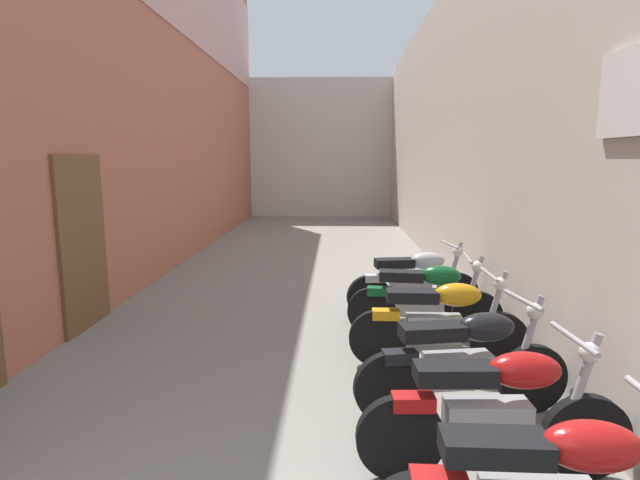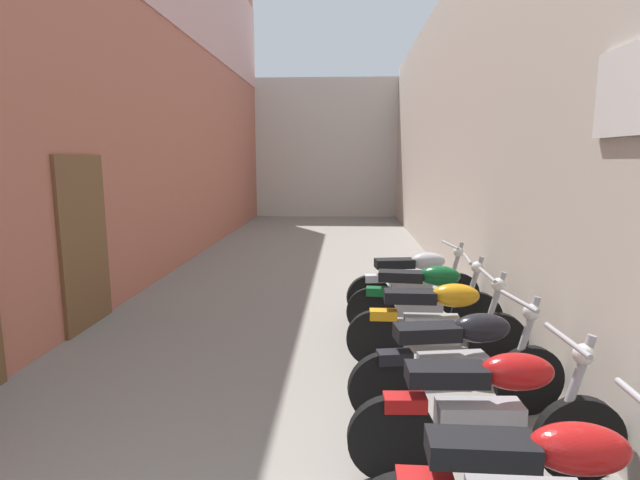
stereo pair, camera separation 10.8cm
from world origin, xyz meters
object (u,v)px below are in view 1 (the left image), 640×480
Objects in this scene: motorcycle_fourth at (465,360)px; motorcycle_third at (496,410)px; motorcycle_sixth at (425,298)px; motorcycle_seventh at (415,281)px; motorcycle_fifth at (440,321)px.

motorcycle_third is at bearing -89.99° from motorcycle_fourth.
motorcycle_sixth is at bearing 90.00° from motorcycle_fourth.
motorcycle_seventh is at bearing 90.00° from motorcycle_sixth.
motorcycle_third and motorcycle_seventh have the same top height.
motorcycle_fourth is 0.99× the size of motorcycle_fifth.
motorcycle_third is 1.00× the size of motorcycle_fifth.
motorcycle_fourth is 2.68m from motorcycle_seventh.
motorcycle_third is 1.83m from motorcycle_fifth.
motorcycle_fourth and motorcycle_seventh have the same top height.
motorcycle_sixth is 0.81m from motorcycle_seventh.
motorcycle_fifth is 1.01× the size of motorcycle_seventh.
motorcycle_third is 1.01× the size of motorcycle_seventh.
motorcycle_fifth is at bearing 89.99° from motorcycle_fourth.
motorcycle_fifth and motorcycle_sixth have the same top height.
motorcycle_seventh is at bearing 90.00° from motorcycle_fifth.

